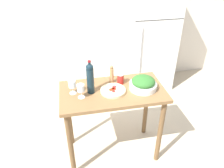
{
  "coord_description": "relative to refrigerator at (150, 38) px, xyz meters",
  "views": [
    {
      "loc": [
        -0.39,
        -1.89,
        2.22
      ],
      "look_at": [
        0.0,
        0.03,
        0.99
      ],
      "focal_mm": 35.0,
      "sensor_mm": 36.0,
      "label": 1
    }
  ],
  "objects": [
    {
      "name": "wine_glass_far",
      "position": [
        -1.37,
        -1.43,
        0.13
      ],
      "size": [
        0.08,
        0.08,
        0.15
      ],
      "color": "silver",
      "rests_on": "prep_counter"
    },
    {
      "name": "pepper_mill",
      "position": [
        -0.94,
        -1.3,
        0.13
      ],
      "size": [
        0.04,
        0.04,
        0.21
      ],
      "color": "#AD7F51",
      "rests_on": "prep_counter"
    },
    {
      "name": "salad_bowl",
      "position": [
        -0.63,
        -1.49,
        0.09
      ],
      "size": [
        0.29,
        0.29,
        0.14
      ],
      "color": "white",
      "rests_on": "prep_counter"
    },
    {
      "name": "wall_back",
      "position": [
        -0.96,
        0.36,
        0.4
      ],
      "size": [
        6.4,
        0.08,
        2.6
      ],
      "color": "silver",
      "rests_on": "ground_plane"
    },
    {
      "name": "homemade_pizza",
      "position": [
        -0.95,
        -1.49,
        0.04
      ],
      "size": [
        0.27,
        0.27,
        0.03
      ],
      "color": "beige",
      "rests_on": "prep_counter"
    },
    {
      "name": "ground_plane",
      "position": [
        -0.96,
        -1.46,
        -0.9
      ],
      "size": [
        14.0,
        14.0,
        0.0
      ],
      "primitive_type": "plane",
      "color": "#BCAD93"
    },
    {
      "name": "wine_bottle",
      "position": [
        -1.18,
        -1.45,
        0.2
      ],
      "size": [
        0.08,
        0.08,
        0.37
      ],
      "color": "#142833",
      "rests_on": "prep_counter"
    },
    {
      "name": "refrigerator",
      "position": [
        0.0,
        0.0,
        0.0
      ],
      "size": [
        0.78,
        0.64,
        1.81
      ],
      "color": "white",
      "rests_on": "ground_plane"
    },
    {
      "name": "prep_counter",
      "position": [
        -0.96,
        -1.46,
        -0.14
      ],
      "size": [
        1.12,
        0.6,
        0.93
      ],
      "color": "brown",
      "rests_on": "ground_plane"
    },
    {
      "name": "salt_canister",
      "position": [
        -0.84,
        -1.34,
        0.08
      ],
      "size": [
        0.07,
        0.07,
        0.12
      ],
      "color": "#B2231E",
      "rests_on": "prep_counter"
    },
    {
      "name": "wine_glass_near",
      "position": [
        -1.29,
        -1.52,
        0.13
      ],
      "size": [
        0.08,
        0.08,
        0.15
      ],
      "color": "silver",
      "rests_on": "prep_counter"
    }
  ]
}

